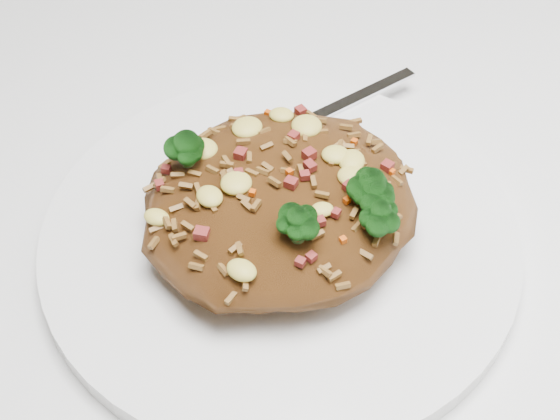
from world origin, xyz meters
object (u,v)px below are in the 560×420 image
at_px(fork, 327,112).
at_px(fried_rice, 282,194).
at_px(plate, 280,236).
at_px(dining_table, 371,349).

bearing_deg(fork, fried_rice, -142.12).
bearing_deg(fried_rice, plate, 100.59).
height_order(dining_table, fried_rice, fried_rice).
bearing_deg(plate, fork, 33.51).
distance_m(dining_table, plate, 0.12).
relative_size(dining_table, plate, 4.40).
xyz_separation_m(plate, fork, (0.09, 0.06, 0.01)).
bearing_deg(fried_rice, fork, 34.10).
distance_m(fried_rice, fork, 0.11).
height_order(dining_table, plate, plate).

